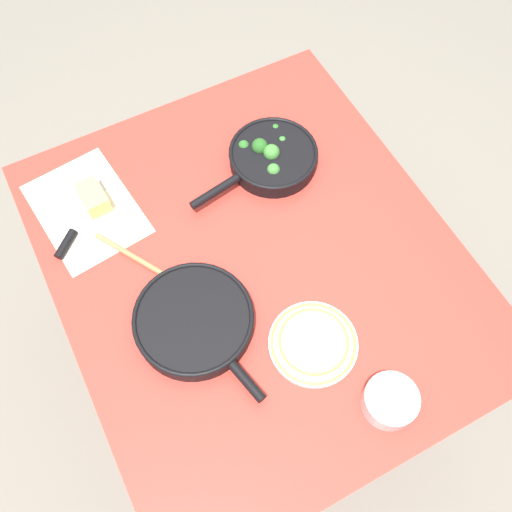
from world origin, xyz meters
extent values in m
plane|color=slate|center=(0.00, 0.00, 0.00)|extent=(14.00, 14.00, 0.00)
cube|color=red|center=(0.00, 0.00, 0.74)|extent=(1.21, 1.02, 0.03)
cylinder|color=#BCBCC1|center=(-0.54, -0.45, 0.36)|extent=(0.05, 0.05, 0.72)
cylinder|color=#BCBCC1|center=(0.54, -0.45, 0.36)|extent=(0.05, 0.05, 0.72)
cylinder|color=#BCBCC1|center=(0.54, 0.45, 0.36)|extent=(0.05, 0.05, 0.72)
cylinder|color=black|center=(0.26, -0.19, 0.77)|extent=(0.25, 0.25, 0.05)
torus|color=black|center=(0.26, -0.19, 0.80)|extent=(0.25, 0.25, 0.01)
cylinder|color=black|center=(0.22, 0.01, 0.79)|extent=(0.05, 0.16, 0.02)
cylinder|color=#2C6823|center=(0.29, -0.24, 0.77)|extent=(0.01, 0.01, 0.02)
sphere|color=#387A33|center=(0.29, -0.24, 0.79)|extent=(0.03, 0.03, 0.03)
cylinder|color=#357027|center=(0.26, -0.18, 0.77)|extent=(0.02, 0.02, 0.03)
sphere|color=#428438|center=(0.26, -0.18, 0.80)|extent=(0.05, 0.05, 0.05)
cylinder|color=#205218|center=(0.29, -0.16, 0.77)|extent=(0.02, 0.02, 0.03)
sphere|color=#286023|center=(0.29, -0.16, 0.80)|extent=(0.05, 0.05, 0.05)
cylinder|color=#245B1C|center=(0.34, -0.24, 0.77)|extent=(0.01, 0.01, 0.02)
sphere|color=#2D6B28|center=(0.34, -0.24, 0.79)|extent=(0.03, 0.03, 0.03)
cylinder|color=#245B1C|center=(0.32, -0.13, 0.77)|extent=(0.01, 0.01, 0.02)
sphere|color=#2D6B28|center=(0.32, -0.13, 0.79)|extent=(0.03, 0.03, 0.03)
cylinder|color=#2C6823|center=(0.27, -0.19, 0.77)|extent=(0.01, 0.01, 0.02)
sphere|color=#387A33|center=(0.27, -0.19, 0.79)|extent=(0.03, 0.03, 0.03)
cylinder|color=#357027|center=(0.21, -0.16, 0.77)|extent=(0.01, 0.01, 0.02)
sphere|color=#428438|center=(0.21, -0.16, 0.79)|extent=(0.04, 0.04, 0.04)
cube|color=#9E703D|center=(0.28, -0.18, 0.77)|extent=(0.04, 0.04, 0.03)
cube|color=#9E703D|center=(0.30, -0.26, 0.77)|extent=(0.04, 0.03, 0.02)
cube|color=olive|center=(0.25, -0.19, 0.78)|extent=(0.04, 0.04, 0.03)
cube|color=olive|center=(0.20, -0.21, 0.78)|extent=(0.05, 0.04, 0.03)
cube|color=#AD7F4C|center=(0.31, -0.23, 0.78)|extent=(0.04, 0.05, 0.04)
cylinder|color=black|center=(-0.09, 0.22, 0.77)|extent=(0.29, 0.29, 0.05)
torus|color=black|center=(-0.09, 0.22, 0.80)|extent=(0.30, 0.30, 0.01)
cylinder|color=black|center=(-0.29, 0.17, 0.78)|extent=(0.11, 0.05, 0.02)
cylinder|color=#E5CC60|center=(-0.09, 0.22, 0.77)|extent=(0.24, 0.24, 0.02)
cylinder|color=#A87A4C|center=(0.13, 0.27, 0.76)|extent=(0.27, 0.17, 0.02)
ellipsoid|color=#A87A4C|center=(-0.02, 0.18, 0.76)|extent=(0.08, 0.07, 0.02)
cube|color=silver|center=(0.36, 0.34, 0.75)|extent=(0.37, 0.29, 0.00)
cube|color=silver|center=(0.36, 0.32, 0.75)|extent=(0.15, 0.16, 0.01)
cylinder|color=black|center=(0.27, 0.43, 0.76)|extent=(0.07, 0.08, 0.02)
cube|color=#EACC66|center=(0.36, 0.31, 0.78)|extent=(0.10, 0.07, 0.05)
cylinder|color=white|center=(-0.27, -0.02, 0.76)|extent=(0.22, 0.22, 0.01)
torus|color=gold|center=(-0.27, -0.02, 0.76)|extent=(0.21, 0.21, 0.01)
cylinder|color=white|center=(-0.27, -0.02, 0.77)|extent=(0.18, 0.18, 0.01)
torus|color=gold|center=(-0.27, -0.02, 0.77)|extent=(0.17, 0.17, 0.01)
cylinder|color=#B7B7BC|center=(-0.48, -0.10, 0.78)|extent=(0.13, 0.13, 0.06)
camera|label=1|loc=(-0.61, 0.32, 2.09)|focal=40.00mm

